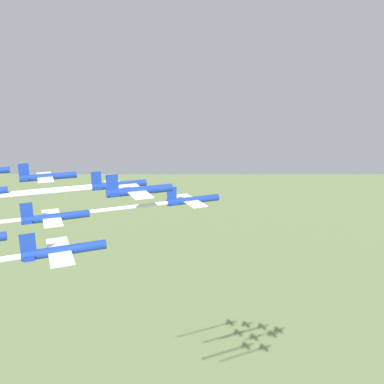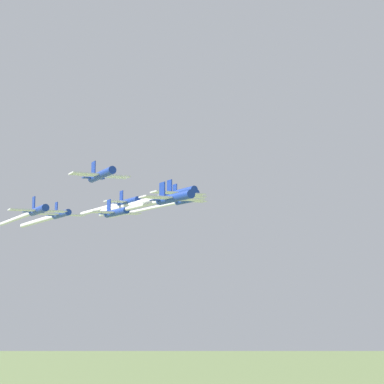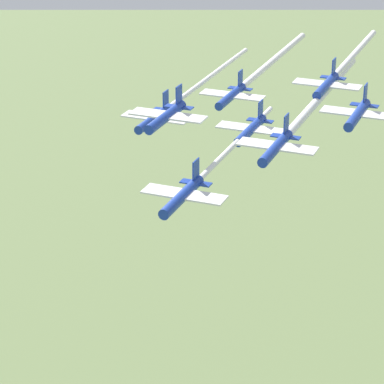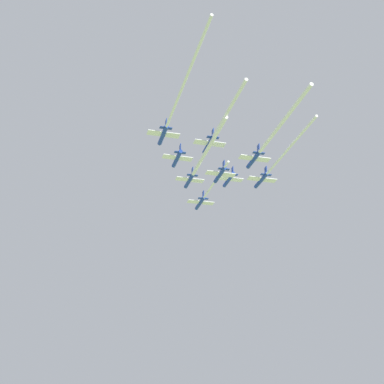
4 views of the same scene
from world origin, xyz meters
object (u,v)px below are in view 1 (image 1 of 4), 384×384
jet_1 (117,185)px  jet_5 (62,250)px  jet_0 (191,200)px  jet_2 (138,190)px  jet_3 (46,177)px  jet_4 (54,217)px

jet_1 → jet_5: 25.34m
jet_1 → jet_0: bearing=59.5°
jet_0 → jet_1: size_ratio=1.00×
jet_2 → jet_3: bearing=-150.5°
jet_3 → jet_5: jet_3 is taller
jet_2 → jet_3: jet_2 is taller
jet_3 → jet_5: 29.50m
jet_1 → jet_2: 14.75m
jet_0 → jet_4: bearing=-90.0°
jet_5 → jet_1: bearing=150.5°
jet_3 → jet_5: bearing=-0.0°
jet_0 → jet_3: bearing=-120.5°
jet_2 → jet_0: bearing=120.5°
jet_0 → jet_3: size_ratio=1.00×
jet_1 → jet_5: size_ratio=1.00×
jet_1 → jet_5: (25.02, 2.62, -3.05)m
jet_0 → jet_3: jet_3 is taller
jet_2 → jet_5: size_ratio=1.00×
jet_3 → jet_1: bearing=59.5°
jet_0 → jet_5: size_ratio=1.00×
jet_1 → jet_3: 14.45m
jet_3 → jet_4: bearing=-0.0°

